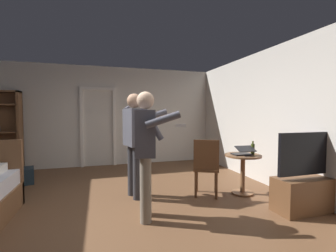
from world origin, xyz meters
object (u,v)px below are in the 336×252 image
object	(u,v)px
side_table	(243,167)
tv_flatscreen	(307,188)
laptop	(243,152)
person_striped_shirt	(135,137)
bottle_on_table	(253,149)
wooden_chair	(206,165)
suitcase_dark	(16,177)
person_blue_shirt	(146,146)
bookshelf	(2,129)

from	to	relation	value
side_table	tv_flatscreen	bearing A→B (deg)	-62.90
laptop	person_striped_shirt	distance (m)	1.89
tv_flatscreen	bottle_on_table	size ratio (longest dim) A/B	4.72
wooden_chair	laptop	bearing A→B (deg)	-8.47
person_striped_shirt	suitcase_dark	size ratio (longest dim) A/B	2.80
person_blue_shirt	wooden_chair	bearing A→B (deg)	24.70
bookshelf	wooden_chair	bearing A→B (deg)	-35.76
tv_flatscreen	suitcase_dark	xyz separation A→B (m)	(-4.50, 2.66, -0.18)
side_table	laptop	bearing A→B (deg)	-127.09
bookshelf	bottle_on_table	size ratio (longest dim) A/B	8.01
bottle_on_table	person_striped_shirt	bearing A→B (deg)	166.59
bottle_on_table	suitcase_dark	xyz separation A→B (m)	(-4.18, 1.84, -0.64)
side_table	suitcase_dark	distance (m)	4.42
bottle_on_table	suitcase_dark	distance (m)	4.61
bookshelf	wooden_chair	xyz separation A→B (m)	(3.94, -2.83, -0.51)
side_table	person_striped_shirt	world-z (taller)	person_striped_shirt
person_blue_shirt	bookshelf	bearing A→B (deg)	129.72
tv_flatscreen	laptop	size ratio (longest dim) A/B	3.37
laptop	bookshelf	bearing A→B (deg)	147.43
laptop	bottle_on_table	bearing A→B (deg)	-12.07
side_table	wooden_chair	distance (m)	0.69
suitcase_dark	laptop	bearing A→B (deg)	-37.28
laptop	tv_flatscreen	bearing A→B (deg)	-60.09
side_table	bottle_on_table	bearing A→B (deg)	-29.74
tv_flatscreen	laptop	xyz separation A→B (m)	(-0.50, 0.86, 0.41)
wooden_chair	suitcase_dark	world-z (taller)	wooden_chair
tv_flatscreen	person_blue_shirt	xyz separation A→B (m)	(-2.29, 0.43, 0.65)
wooden_chair	person_blue_shirt	xyz separation A→B (m)	(-1.14, -0.53, 0.45)
bookshelf	bottle_on_table	world-z (taller)	bookshelf
tv_flatscreen	suitcase_dark	size ratio (longest dim) A/B	1.84
suitcase_dark	wooden_chair	bearing A→B (deg)	-40.02
person_striped_shirt	side_table	bearing A→B (deg)	-12.03
tv_flatscreen	person_blue_shirt	size ratio (longest dim) A/B	0.67
person_striped_shirt	suitcase_dark	bearing A→B (deg)	148.05
bookshelf	suitcase_dark	size ratio (longest dim) A/B	3.13
tv_flatscreen	side_table	size ratio (longest dim) A/B	1.65
laptop	bottle_on_table	world-z (taller)	bottle_on_table
side_table	bookshelf	bearing A→B (deg)	148.00
bookshelf	tv_flatscreen	world-z (taller)	bookshelf
bottle_on_table	person_striped_shirt	distance (m)	2.06
side_table	suitcase_dark	size ratio (longest dim) A/B	1.11
tv_flatscreen	person_striped_shirt	bearing A→B (deg)	150.70
bookshelf	tv_flatscreen	size ratio (longest dim) A/B	1.70
tv_flatscreen	side_table	xyz separation A→B (m)	(-0.46, 0.90, 0.13)
bottle_on_table	suitcase_dark	bearing A→B (deg)	156.25
tv_flatscreen	laptop	distance (m)	1.07
suitcase_dark	tv_flatscreen	bearing A→B (deg)	-43.67
tv_flatscreen	bottle_on_table	bearing A→B (deg)	111.38
laptop	wooden_chair	distance (m)	0.69
bookshelf	suitcase_dark	world-z (taller)	bookshelf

